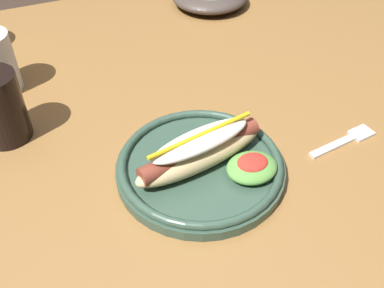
% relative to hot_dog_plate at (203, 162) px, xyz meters
% --- Properties ---
extents(dining_table, '(1.39, 1.03, 0.74)m').
position_rel_hot_dog_plate_xyz_m(dining_table, '(-0.06, 0.14, -0.11)').
color(dining_table, olive).
rests_on(dining_table, ground_plane).
extents(hot_dog_plate, '(0.24, 0.24, 0.08)m').
position_rel_hot_dog_plate_xyz_m(hot_dog_plate, '(0.00, 0.00, 0.00)').
color(hot_dog_plate, '#334C3D').
rests_on(hot_dog_plate, dining_table).
extents(fork, '(0.12, 0.03, 0.00)m').
position_rel_hot_dog_plate_xyz_m(fork, '(0.23, -0.03, -0.02)').
color(fork, silver).
rests_on(fork, dining_table).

